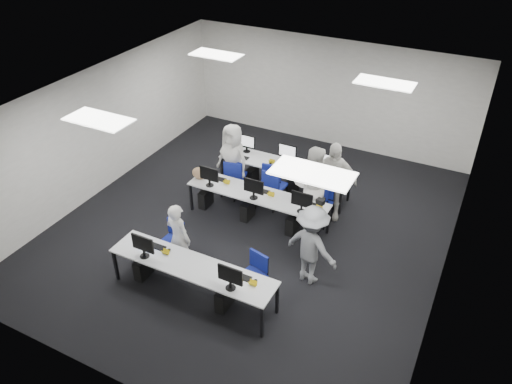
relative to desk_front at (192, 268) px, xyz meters
The scene contains 23 objects.
room 2.54m from the desk_front, 90.00° to the left, with size 9.00×9.02×3.00m.
ceiling_panels 3.33m from the desk_front, 90.00° to the left, with size 5.20×4.60×0.02m.
desk_front is the anchor object (origin of this frame).
desk_mid 2.60m from the desk_front, 90.00° to the left, with size 3.20×0.70×0.73m.
desk_back 4.00m from the desk_front, 90.00° to the left, with size 3.20×0.70×0.73m.
equipment_front 0.38m from the desk_front, behind, with size 2.51×0.41×1.19m.
equipment_mid 2.61m from the desk_front, 94.24° to the left, with size 2.91×0.41×1.19m.
equipment_back 4.04m from the desk_front, 87.27° to the left, with size 2.91×0.41×1.19m.
chair_0 1.21m from the desk_front, 144.44° to the left, with size 0.45×0.49×0.87m.
chair_1 1.15m from the desk_front, 27.73° to the left, with size 0.54×0.56×0.89m.
chair_2 3.44m from the desk_front, 106.97° to the left, with size 0.46×0.49×0.84m.
chair_3 3.31m from the desk_front, 91.19° to the left, with size 0.53×0.57×0.97m.
chair_4 3.47m from the desk_front, 68.82° to the left, with size 0.46×0.50×0.91m.
chair_5 3.55m from the desk_front, 106.25° to the left, with size 0.55×0.58×0.94m.
chair_6 3.43m from the desk_front, 89.38° to the left, with size 0.49×0.53×0.95m.
chair_7 3.56m from the desk_front, 71.96° to the left, with size 0.63×0.66×0.97m.
handbag 2.95m from the desk_front, 119.51° to the left, with size 0.35×0.22×0.29m, color olive.
student_0 0.82m from the desk_front, 140.51° to the left, with size 0.55×0.36×1.51m, color beige.
student_1 3.35m from the desk_front, 72.02° to the left, with size 0.90×0.70×1.84m, color beige.
student_2 3.68m from the desk_front, 107.58° to the left, with size 0.85×0.55×1.74m, color beige.
student_3 3.79m from the desk_front, 69.05° to the left, with size 1.09×0.45×1.85m, color beige.
photographer 2.22m from the desk_front, 38.31° to the left, with size 1.07×0.62×1.66m, color slate.
dslr_camera 2.58m from the desk_front, 41.03° to the left, with size 0.14×0.18×0.10m, color black.
Camera 1 is at (4.07, -7.85, 6.70)m, focal length 35.00 mm.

